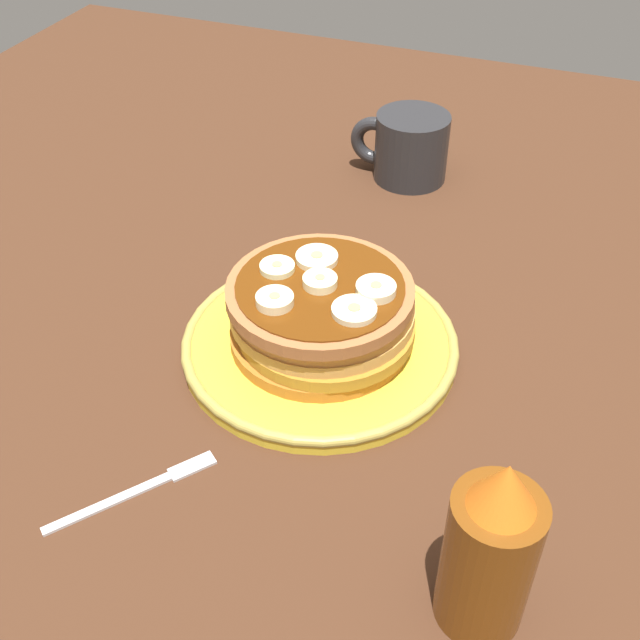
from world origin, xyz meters
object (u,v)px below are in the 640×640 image
banana_slice_4 (275,301)px  syrup_bottle (490,552)px  banana_slice_3 (376,290)px  coffee_mug (408,146)px  banana_slice_0 (315,280)px  banana_slice_2 (317,258)px  fork (142,487)px  banana_slice_1 (354,311)px  plate (320,344)px  banana_slice_5 (277,268)px  pancake_stack (322,312)px

banana_slice_4 → syrup_bottle: bearing=142.6°
banana_slice_3 → coffee_mug: (6.05, -31.25, -3.61)cm
banana_slice_0 → banana_slice_3: same height
banana_slice_2 → fork: bearing=76.5°
banana_slice_1 → plate: bearing=-32.4°
syrup_bottle → banana_slice_0: bearing=-46.4°
banana_slice_4 → banana_slice_5: size_ratio=1.03×
banana_slice_0 → banana_slice_4: size_ratio=0.94×
plate → pancake_stack: size_ratio=1.46×
pancake_stack → coffee_mug: size_ratio=1.43×
fork → banana_slice_1: bearing=-122.8°
pancake_stack → banana_slice_3: bearing=-174.8°
plate → pancake_stack: 3.44cm
banana_slice_5 → banana_slice_1: bearing=158.6°
banana_slice_3 → coffee_mug: banana_slice_3 is taller
banana_slice_4 → fork: banana_slice_4 is taller
syrup_bottle → banana_slice_5: bearing=-42.0°
pancake_stack → banana_slice_1: size_ratio=4.57×
banana_slice_3 → banana_slice_5: size_ratio=1.11×
banana_slice_4 → fork: size_ratio=0.28×
plate → banana_slice_4: banana_slice_4 is taller
pancake_stack → banana_slice_0: (0.56, 0.08, 3.24)cm
pancake_stack → banana_slice_4: 5.60cm
pancake_stack → banana_slice_4: banana_slice_4 is taller
banana_slice_4 → banana_slice_5: bearing=-69.0°
plate → banana_slice_3: banana_slice_3 is taller
pancake_stack → coffee_mug: 31.70cm
coffee_mug → banana_slice_2: bearing=90.0°
fork → banana_slice_3: bearing=-120.3°
pancake_stack → coffee_mug: (1.60, -31.66, -0.37)cm
pancake_stack → banana_slice_5: 5.22cm
banana_slice_4 → banana_slice_5: (1.63, -4.25, -0.14)cm
banana_slice_1 → banana_slice_5: bearing=-21.4°
banana_slice_3 → syrup_bottle: syrup_bottle is taller
plate → banana_slice_2: bearing=-64.5°
pancake_stack → plate: bearing=68.4°
banana_slice_1 → syrup_bottle: 22.04cm
banana_slice_0 → fork: banana_slice_0 is taller
pancake_stack → syrup_bottle: (-17.88, 19.41, 1.93)cm
banana_slice_1 → fork: (10.42, 16.17, -7.17)cm
plate → banana_slice_1: bearing=147.6°
banana_slice_3 → banana_slice_2: bearing=-22.3°
plate → fork: bearing=70.2°
banana_slice_0 → banana_slice_5: size_ratio=0.96×
pancake_stack → syrup_bottle: size_ratio=1.17×
plate → banana_slice_3: size_ratio=7.31×
pancake_stack → banana_slice_1: (-3.66, 2.61, 3.11)cm
banana_slice_2 → banana_slice_3: 6.51cm
plate → pancake_stack: pancake_stack is taller
banana_slice_0 → banana_slice_3: (-5.00, -0.48, 0.00)cm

